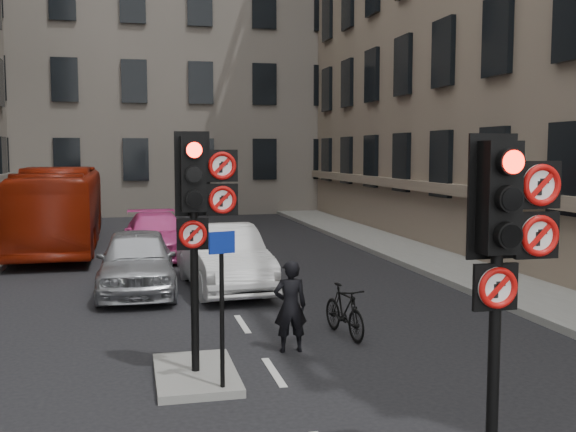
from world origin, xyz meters
name	(u,v)px	position (x,y,z in m)	size (l,w,h in m)	color
pavement_right	(474,271)	(7.20, 12.00, 0.08)	(3.00, 50.00, 0.16)	gray
centre_island	(196,374)	(-1.20, 5.00, 0.06)	(1.20, 2.00, 0.12)	gray
building_far	(162,44)	(0.00, 38.00, 10.00)	(30.00, 14.00, 20.00)	slate
signal_near	(506,235)	(1.49, 0.99, 2.58)	(0.91, 0.40, 3.58)	black
signal_far	(199,199)	(-1.11, 4.99, 2.70)	(0.91, 0.40, 3.58)	black
car_silver	(137,261)	(-1.99, 11.60, 0.77)	(1.81, 4.51, 1.54)	#A4A6AC
car_white	(223,257)	(0.10, 11.55, 0.79)	(1.67, 4.78, 1.58)	silver
car_pink	(157,235)	(-1.30, 17.27, 0.70)	(1.96, 4.82, 1.40)	#D53E8F
bus_red	(61,208)	(-4.50, 19.82, 1.43)	(2.41, 10.30, 2.87)	maroon
motorcycle	(344,311)	(1.69, 6.70, 0.48)	(0.45, 1.60, 0.96)	black
motorcyclist	(290,306)	(0.50, 6.00, 0.79)	(0.57, 0.38, 1.57)	black
info_sign	(222,287)	(-0.90, 4.18, 1.54)	(0.37, 0.16, 2.19)	black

